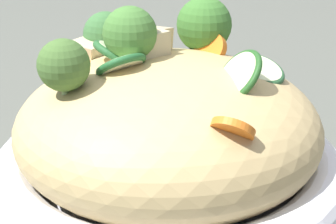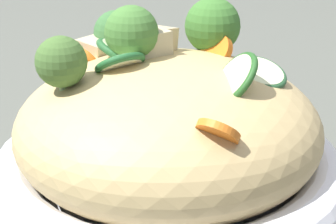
% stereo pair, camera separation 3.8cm
% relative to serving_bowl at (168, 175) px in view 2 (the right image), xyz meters
% --- Properties ---
extents(ground_plane, '(3.00, 3.00, 0.00)m').
position_rel_serving_bowl_xyz_m(ground_plane, '(0.00, 0.00, -0.03)').
color(ground_plane, '#54574E').
extents(serving_bowl, '(0.28, 0.28, 0.06)m').
position_rel_serving_bowl_xyz_m(serving_bowl, '(0.00, 0.00, 0.00)').
color(serving_bowl, white).
rests_on(serving_bowl, ground_plane).
extents(noodle_heap, '(0.24, 0.24, 0.11)m').
position_rel_serving_bowl_xyz_m(noodle_heap, '(0.00, 0.00, 0.05)').
color(noodle_heap, tan).
rests_on(noodle_heap, serving_bowl).
extents(broccoli_florets, '(0.12, 0.20, 0.07)m').
position_rel_serving_bowl_xyz_m(broccoli_florets, '(-0.04, 0.01, 0.11)').
color(broccoli_florets, '#A1BC7A').
rests_on(broccoli_florets, serving_bowl).
extents(carrot_coins, '(0.20, 0.11, 0.04)m').
position_rel_serving_bowl_xyz_m(carrot_coins, '(-0.00, 0.01, 0.09)').
color(carrot_coins, orange).
rests_on(carrot_coins, serving_bowl).
extents(zucchini_slices, '(0.15, 0.12, 0.04)m').
position_rel_serving_bowl_xyz_m(zucchini_slices, '(0.01, 0.00, 0.09)').
color(zucchini_slices, beige).
rests_on(zucchini_slices, serving_bowl).
extents(chicken_chunks, '(0.10, 0.06, 0.04)m').
position_rel_serving_bowl_xyz_m(chicken_chunks, '(-0.05, 0.00, 0.10)').
color(chicken_chunks, '#C4B48B').
rests_on(chicken_chunks, serving_bowl).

